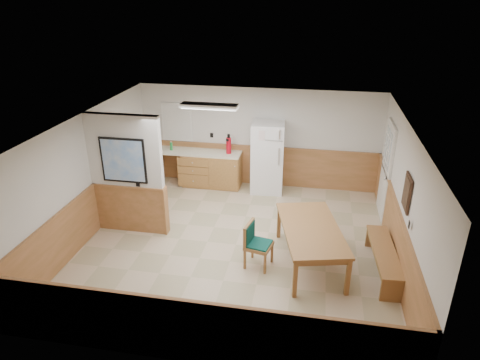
% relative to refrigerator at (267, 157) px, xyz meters
% --- Properties ---
extents(ground, '(6.00, 6.00, 0.00)m').
position_rel_refrigerator_xyz_m(ground, '(-0.28, -2.63, -0.88)').
color(ground, '#C8B090').
rests_on(ground, ground).
extents(ceiling, '(6.00, 6.00, 0.02)m').
position_rel_refrigerator_xyz_m(ceiling, '(-0.28, -2.63, 1.62)').
color(ceiling, silver).
rests_on(ceiling, back_wall).
extents(back_wall, '(6.00, 0.02, 2.50)m').
position_rel_refrigerator_xyz_m(back_wall, '(-0.28, 0.37, 0.37)').
color(back_wall, silver).
rests_on(back_wall, ground).
extents(right_wall, '(0.02, 6.00, 2.50)m').
position_rel_refrigerator_xyz_m(right_wall, '(2.72, -2.63, 0.37)').
color(right_wall, silver).
rests_on(right_wall, ground).
extents(left_wall, '(0.02, 6.00, 2.50)m').
position_rel_refrigerator_xyz_m(left_wall, '(-3.28, -2.63, 0.37)').
color(left_wall, silver).
rests_on(left_wall, ground).
extents(wainscot_back, '(6.00, 0.04, 1.00)m').
position_rel_refrigerator_xyz_m(wainscot_back, '(-0.28, 0.35, -0.38)').
color(wainscot_back, '#B17247').
rests_on(wainscot_back, ground).
extents(wainscot_right, '(0.04, 6.00, 1.00)m').
position_rel_refrigerator_xyz_m(wainscot_right, '(2.70, -2.63, -0.38)').
color(wainscot_right, '#B17247').
rests_on(wainscot_right, ground).
extents(wainscot_left, '(0.04, 6.00, 1.00)m').
position_rel_refrigerator_xyz_m(wainscot_left, '(-3.26, -2.63, -0.38)').
color(wainscot_left, '#B17247').
rests_on(wainscot_left, ground).
extents(partition_wall, '(1.50, 0.20, 2.50)m').
position_rel_refrigerator_xyz_m(partition_wall, '(-2.53, -2.43, 0.35)').
color(partition_wall, silver).
rests_on(partition_wall, ground).
extents(kitchen_counter, '(2.20, 0.61, 1.00)m').
position_rel_refrigerator_xyz_m(kitchen_counter, '(-1.49, 0.05, -0.42)').
color(kitchen_counter, '#B27D3F').
rests_on(kitchen_counter, ground).
extents(exterior_door, '(0.07, 1.02, 2.15)m').
position_rel_refrigerator_xyz_m(exterior_door, '(2.68, -0.73, 0.17)').
color(exterior_door, white).
rests_on(exterior_door, ground).
extents(kitchen_window, '(0.80, 0.04, 1.00)m').
position_rel_refrigerator_xyz_m(kitchen_window, '(-2.38, 0.35, 0.67)').
color(kitchen_window, white).
rests_on(kitchen_window, back_wall).
extents(wall_painting, '(0.04, 0.50, 0.60)m').
position_rel_refrigerator_xyz_m(wall_painting, '(2.68, -2.93, 0.67)').
color(wall_painting, '#352115').
rests_on(wall_painting, right_wall).
extents(fluorescent_fixture, '(1.20, 0.30, 0.09)m').
position_rel_refrigerator_xyz_m(fluorescent_fixture, '(-1.08, -1.33, 1.56)').
color(fluorescent_fixture, white).
rests_on(fluorescent_fixture, ceiling).
extents(refrigerator, '(0.82, 0.75, 1.76)m').
position_rel_refrigerator_xyz_m(refrigerator, '(0.00, 0.00, 0.00)').
color(refrigerator, white).
rests_on(refrigerator, ground).
extents(dining_table, '(1.43, 2.16, 0.75)m').
position_rel_refrigerator_xyz_m(dining_table, '(1.16, -2.99, -0.22)').
color(dining_table, '#955C36').
rests_on(dining_table, ground).
extents(dining_bench, '(0.48, 1.75, 0.45)m').
position_rel_refrigerator_xyz_m(dining_bench, '(2.46, -3.01, -0.53)').
color(dining_bench, '#955C36').
rests_on(dining_bench, ground).
extents(dining_chair, '(0.69, 0.54, 0.85)m').
position_rel_refrigerator_xyz_m(dining_chair, '(0.17, -3.21, -0.39)').
color(dining_chair, '#955C36').
rests_on(dining_chair, ground).
extents(fire_extinguisher, '(0.16, 0.16, 0.50)m').
position_rel_refrigerator_xyz_m(fire_extinguisher, '(-0.98, 0.07, 0.24)').
color(fire_extinguisher, red).
rests_on(fire_extinguisher, kitchen_counter).
extents(soap_bottle, '(0.07, 0.07, 0.20)m').
position_rel_refrigerator_xyz_m(soap_bottle, '(-2.47, 0.04, 0.12)').
color(soap_bottle, green).
rests_on(soap_bottle, kitchen_counter).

